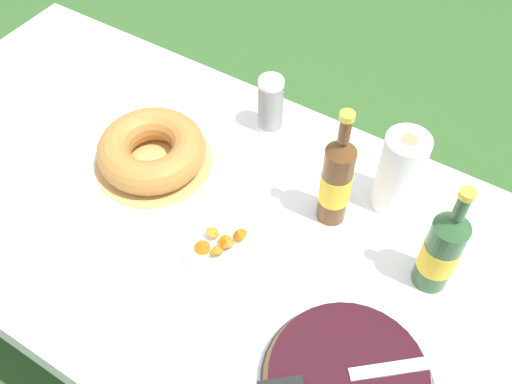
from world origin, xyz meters
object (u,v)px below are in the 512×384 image
(cider_bottle_amber, at_px, (336,180))
(bundt_cake, at_px, (152,151))
(cup_stack, at_px, (271,104))
(berry_tart, at_px, (347,381))
(serving_knife, at_px, (335,377))
(cider_bottle_green, at_px, (442,250))
(snack_plate_near, at_px, (223,246))
(paper_towel_roll, at_px, (400,172))

(cider_bottle_amber, bearing_deg, bundt_cake, -168.64)
(bundt_cake, bearing_deg, cup_stack, 55.72)
(berry_tart, distance_m, cup_stack, 0.78)
(cider_bottle_amber, bearing_deg, serving_knife, -62.24)
(serving_knife, bearing_deg, bundt_cake, 116.42)
(bundt_cake, xyz_separation_m, cider_bottle_green, (0.78, 0.06, 0.07))
(serving_knife, distance_m, cider_bottle_green, 0.36)
(bundt_cake, relative_size, snack_plate_near, 1.59)
(bundt_cake, bearing_deg, serving_knife, -22.88)
(berry_tart, relative_size, serving_knife, 1.19)
(bundt_cake, height_order, cider_bottle_green, cider_bottle_green)
(berry_tart, height_order, cup_stack, cup_stack)
(serving_knife, relative_size, bundt_cake, 0.93)
(berry_tart, bearing_deg, paper_towel_roll, 103.16)
(snack_plate_near, bearing_deg, cup_stack, 106.16)
(snack_plate_near, bearing_deg, paper_towel_roll, 50.90)
(bundt_cake, bearing_deg, cider_bottle_green, 4.06)
(serving_knife, distance_m, paper_towel_roll, 0.53)
(bundt_cake, xyz_separation_m, paper_towel_roll, (0.61, 0.22, 0.07))
(bundt_cake, distance_m, paper_towel_roll, 0.65)
(serving_knife, bearing_deg, cider_bottle_amber, 77.06)
(berry_tart, relative_size, snack_plate_near, 1.76)
(bundt_cake, height_order, cup_stack, cup_stack)
(cider_bottle_green, xyz_separation_m, cider_bottle_amber, (-0.28, 0.04, 0.01))
(bundt_cake, distance_m, cider_bottle_green, 0.78)
(bundt_cake, xyz_separation_m, cider_bottle_amber, (0.49, 0.10, 0.09))
(berry_tart, height_order, paper_towel_roll, paper_towel_roll)
(berry_tart, relative_size, cup_stack, 2.03)
(cup_stack, height_order, cider_bottle_amber, cider_bottle_amber)
(paper_towel_roll, bearing_deg, snack_plate_near, -129.10)
(cup_stack, height_order, paper_towel_roll, paper_towel_roll)
(snack_plate_near, bearing_deg, cider_bottle_green, 22.34)
(serving_knife, distance_m, cider_bottle_amber, 0.45)
(cider_bottle_green, xyz_separation_m, paper_towel_roll, (-0.17, 0.17, -0.01))
(serving_knife, xyz_separation_m, cider_bottle_green, (0.07, 0.35, 0.06))
(cider_bottle_green, bearing_deg, cider_bottle_amber, 171.08)
(serving_knife, relative_size, cider_bottle_green, 0.91)
(serving_knife, xyz_separation_m, bundt_cake, (-0.70, 0.30, -0.01))
(berry_tart, distance_m, cider_bottle_green, 0.35)
(paper_towel_roll, bearing_deg, cup_stack, 170.59)
(serving_knife, height_order, snack_plate_near, serving_knife)
(cup_stack, relative_size, paper_towel_roll, 0.75)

